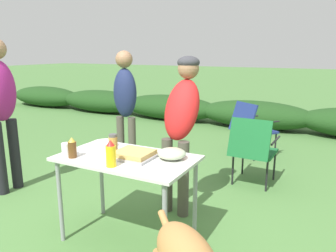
# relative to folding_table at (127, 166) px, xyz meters

# --- Properties ---
(ground_plane) EXTENTS (60.00, 60.00, 0.00)m
(ground_plane) POSITION_rel_folding_table_xyz_m (0.00, 0.00, -0.66)
(ground_plane) COLOR #4C7A3D
(shrub_hedge) EXTENTS (14.40, 0.90, 0.57)m
(shrub_hedge) POSITION_rel_folding_table_xyz_m (0.00, 4.65, -0.38)
(shrub_hedge) COLOR #1E4219
(shrub_hedge) RESTS_ON ground
(folding_table) EXTENTS (1.10, 0.64, 0.74)m
(folding_table) POSITION_rel_folding_table_xyz_m (0.00, 0.00, 0.00)
(folding_table) COLOR silver
(folding_table) RESTS_ON ground
(food_tray) EXTENTS (0.32, 0.29, 0.06)m
(food_tray) POSITION_rel_folding_table_xyz_m (0.07, 0.01, 0.10)
(food_tray) COLOR #9E9EA3
(food_tray) RESTS_ON folding_table
(plate_stack) EXTENTS (0.21, 0.21, 0.04)m
(plate_stack) POSITION_rel_folding_table_xyz_m (-0.35, 0.17, 0.10)
(plate_stack) COLOR white
(plate_stack) RESTS_ON folding_table
(mixing_bowl) EXTENTS (0.23, 0.23, 0.08)m
(mixing_bowl) POSITION_rel_folding_table_xyz_m (0.34, 0.12, 0.12)
(mixing_bowl) COLOR #ADBC99
(mixing_bowl) RESTS_ON folding_table
(paper_cup_stack) EXTENTS (0.08, 0.08, 0.10)m
(paper_cup_stack) POSITION_rel_folding_table_xyz_m (-0.45, -0.20, 0.13)
(paper_cup_stack) COLOR white
(paper_cup_stack) RESTS_ON folding_table
(spice_jar) EXTENTS (0.07, 0.07, 0.16)m
(spice_jar) POSITION_rel_folding_table_xyz_m (-0.16, 0.04, 0.15)
(spice_jar) COLOR #B2893D
(spice_jar) RESTS_ON folding_table
(mustard_bottle) EXTENTS (0.07, 0.07, 0.20)m
(mustard_bottle) POSITION_rel_folding_table_xyz_m (0.03, -0.24, 0.17)
(mustard_bottle) COLOR yellow
(mustard_bottle) RESTS_ON folding_table
(beer_bottle) EXTENTS (0.07, 0.07, 0.17)m
(beer_bottle) POSITION_rel_folding_table_xyz_m (-0.37, -0.21, 0.16)
(beer_bottle) COLOR brown
(beer_bottle) RESTS_ON folding_table
(standing_person_in_red_jacket) EXTENTS (0.39, 0.49, 1.53)m
(standing_person_in_red_jacket) POSITION_rel_folding_table_xyz_m (0.15, 0.71, 0.29)
(standing_person_in_red_jacket) COLOR #4C473D
(standing_person_in_red_jacket) RESTS_ON ground
(standing_person_in_olive_jacket) EXTENTS (0.32, 0.25, 1.58)m
(standing_person_in_olive_jacket) POSITION_rel_folding_table_xyz_m (-0.89, 1.27, 0.31)
(standing_person_in_olive_jacket) COLOR #4C473D
(standing_person_in_olive_jacket) RESTS_ON ground
(standing_person_with_beanie) EXTENTS (0.28, 0.37, 1.70)m
(standing_person_with_beanie) POSITION_rel_folding_table_xyz_m (-1.78, 0.22, 0.37)
(standing_person_with_beanie) COLOR black
(standing_person_with_beanie) RESTS_ON ground
(camp_chair_green_behind_table) EXTENTS (0.50, 0.61, 0.83)m
(camp_chair_green_behind_table) POSITION_rel_folding_table_xyz_m (0.65, 1.64, -0.20)
(camp_chair_green_behind_table) COLOR #19602D
(camp_chair_green_behind_table) RESTS_ON ground
(camp_chair_near_hedge) EXTENTS (0.72, 0.75, 0.83)m
(camp_chair_near_hedge) POSITION_rel_folding_table_xyz_m (0.37, 2.74, -0.20)
(camp_chair_near_hedge) COLOR navy
(camp_chair_near_hedge) RESTS_ON ground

